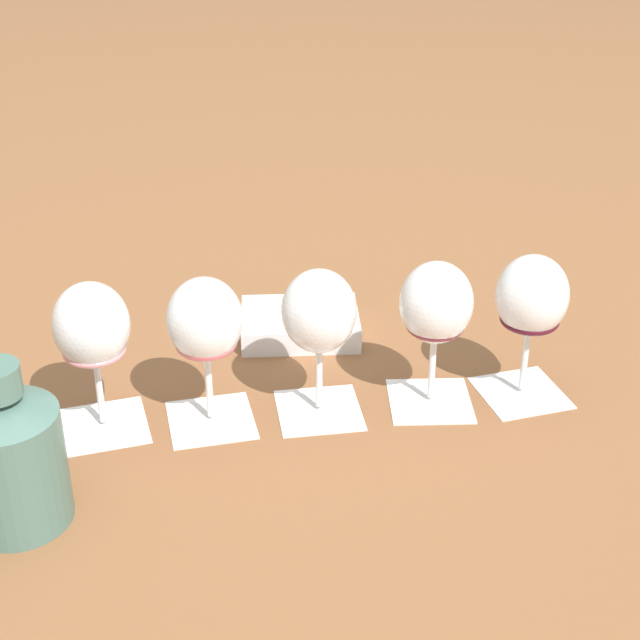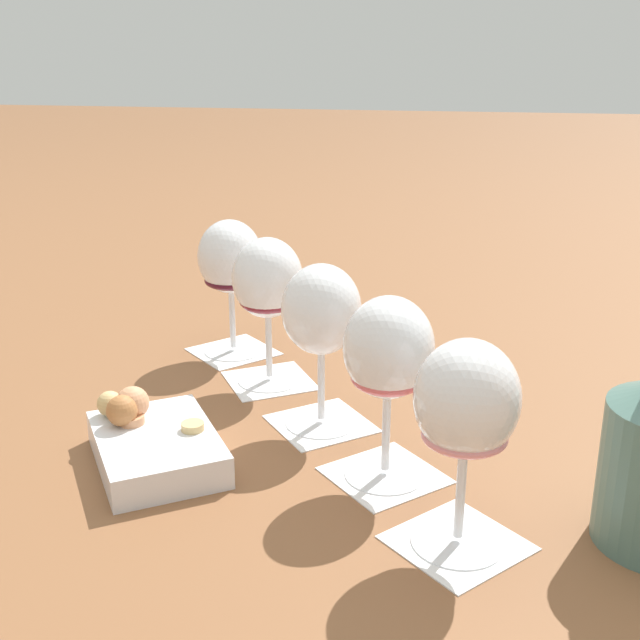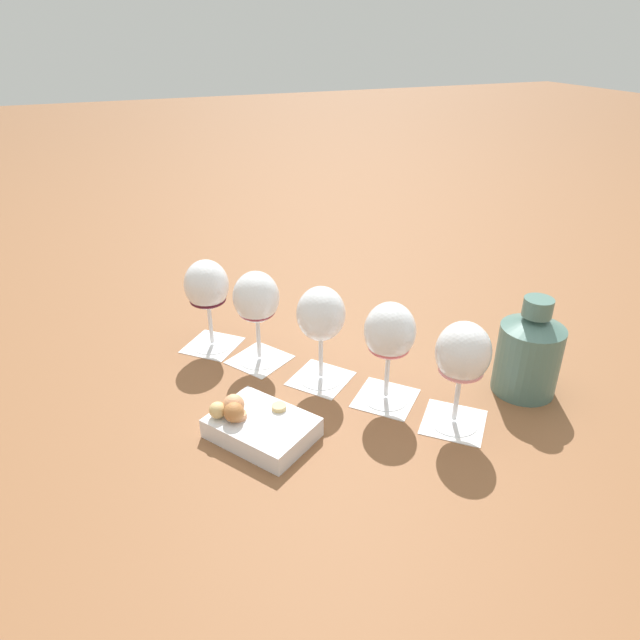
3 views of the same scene
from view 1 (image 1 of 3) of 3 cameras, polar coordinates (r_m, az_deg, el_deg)
The scene contains 13 objects.
ground_plane at distance 1.08m, azimuth -0.05°, elevation -5.31°, with size 8.00×8.00×0.00m, color brown.
tasting_card_0 at distance 1.08m, azimuth -12.46°, elevation -6.01°, with size 0.13×0.13×0.00m.
tasting_card_1 at distance 1.07m, azimuth -6.35°, elevation -5.78°, with size 0.13×0.13×0.00m.
tasting_card_2 at distance 1.08m, azimuth -0.03°, elevation -5.27°, with size 0.13×0.13×0.00m.
tasting_card_3 at distance 1.10m, azimuth 6.42°, elevation -4.68°, with size 0.13×0.13×0.00m.
tasting_card_4 at distance 1.13m, azimuth 11.61°, elevation -4.15°, with size 0.13×0.13×0.00m.
wine_glass_0 at distance 1.02m, azimuth -13.12°, elevation -0.70°, with size 0.08×0.08×0.17m.
wine_glass_1 at distance 1.01m, azimuth -6.69°, elevation -0.43°, with size 0.08×0.08×0.17m.
wine_glass_2 at distance 1.02m, azimuth -0.03°, elevation 0.07°, with size 0.08×0.08×0.17m.
wine_glass_3 at distance 1.04m, azimuth 6.75°, elevation 0.56°, with size 0.08×0.08×0.17m.
wine_glass_4 at distance 1.08m, azimuth 12.20°, elevation 0.99°, with size 0.08×0.08×0.17m.
ceramic_vase at distance 0.94m, azimuth -17.64°, elevation -7.51°, with size 0.10×0.10×0.17m.
snack_dish at distance 1.22m, azimuth -0.92°, elevation 0.01°, with size 0.18×0.17×0.06m.
Camera 1 is at (0.45, -0.77, 0.60)m, focal length 55.00 mm.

